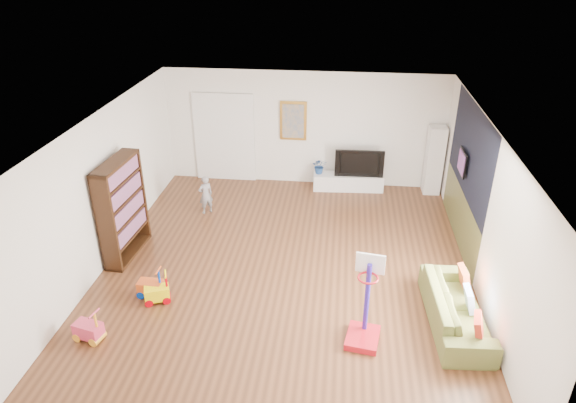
# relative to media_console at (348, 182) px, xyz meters

# --- Properties ---
(floor) EXTENTS (6.50, 7.50, 0.00)m
(floor) POSITION_rel_media_console_xyz_m (-1.09, -3.45, -0.19)
(floor) COLOR brown
(floor) RESTS_ON ground
(ceiling) EXTENTS (6.50, 7.50, 0.00)m
(ceiling) POSITION_rel_media_console_xyz_m (-1.09, -3.45, 2.51)
(ceiling) COLOR white
(ceiling) RESTS_ON ground
(wall_back) EXTENTS (6.50, 0.00, 2.70)m
(wall_back) POSITION_rel_media_console_xyz_m (-1.09, 0.30, 1.16)
(wall_back) COLOR white
(wall_back) RESTS_ON ground
(wall_front) EXTENTS (6.50, 0.00, 2.70)m
(wall_front) POSITION_rel_media_console_xyz_m (-1.09, -7.20, 1.16)
(wall_front) COLOR silver
(wall_front) RESTS_ON ground
(wall_left) EXTENTS (0.00, 7.50, 2.70)m
(wall_left) POSITION_rel_media_console_xyz_m (-4.34, -3.45, 1.16)
(wall_left) COLOR silver
(wall_left) RESTS_ON ground
(wall_right) EXTENTS (0.00, 7.50, 2.70)m
(wall_right) POSITION_rel_media_console_xyz_m (2.16, -3.45, 1.16)
(wall_right) COLOR white
(wall_right) RESTS_ON ground
(navy_accent) EXTENTS (0.01, 3.20, 1.70)m
(navy_accent) POSITION_rel_media_console_xyz_m (2.15, -2.05, 1.66)
(navy_accent) COLOR black
(navy_accent) RESTS_ON wall_right
(olive_wainscot) EXTENTS (0.01, 3.20, 1.00)m
(olive_wainscot) POSITION_rel_media_console_xyz_m (2.15, -2.05, 0.31)
(olive_wainscot) COLOR brown
(olive_wainscot) RESTS_ON wall_right
(doorway) EXTENTS (1.45, 0.06, 2.10)m
(doorway) POSITION_rel_media_console_xyz_m (-2.99, 0.26, 0.86)
(doorway) COLOR white
(doorway) RESTS_ON ground
(painting_back) EXTENTS (0.62, 0.06, 0.92)m
(painting_back) POSITION_rel_media_console_xyz_m (-1.34, 0.26, 1.36)
(painting_back) COLOR gold
(painting_back) RESTS_ON wall_back
(artwork_right) EXTENTS (0.04, 0.56, 0.46)m
(artwork_right) POSITION_rel_media_console_xyz_m (2.08, -1.85, 1.36)
(artwork_right) COLOR #7F3F8C
(artwork_right) RESTS_ON wall_right
(media_console) EXTENTS (1.65, 0.51, 0.38)m
(media_console) POSITION_rel_media_console_xyz_m (0.00, 0.00, 0.00)
(media_console) COLOR white
(media_console) RESTS_ON ground
(tall_cabinet) EXTENTS (0.39, 0.39, 1.60)m
(tall_cabinet) POSITION_rel_media_console_xyz_m (1.92, 0.06, 0.61)
(tall_cabinet) COLOR white
(tall_cabinet) RESTS_ON ground
(bookshelf) EXTENTS (0.41, 1.30, 1.87)m
(bookshelf) POSITION_rel_media_console_xyz_m (-4.08, -3.27, 0.75)
(bookshelf) COLOR black
(bookshelf) RESTS_ON ground
(sofa) EXTENTS (0.89, 2.03, 0.58)m
(sofa) POSITION_rel_media_console_xyz_m (1.67, -4.63, 0.10)
(sofa) COLOR #61692F
(sofa) RESTS_ON ground
(basketball_hoop) EXTENTS (0.56, 0.65, 1.39)m
(basketball_hoop) POSITION_rel_media_console_xyz_m (0.26, -5.18, 0.50)
(basketball_hoop) COLOR red
(basketball_hoop) RESTS_ON ground
(ride_on_yellow) EXTENTS (0.45, 0.37, 0.52)m
(ride_on_yellow) POSITION_rel_media_console_xyz_m (-3.05, -4.63, 0.07)
(ride_on_yellow) COLOR #FFE605
(ride_on_yellow) RESTS_ON ground
(ride_on_orange) EXTENTS (0.41, 0.26, 0.53)m
(ride_on_orange) POSITION_rel_media_console_xyz_m (-3.21, -4.49, 0.08)
(ride_on_orange) COLOR #D3531D
(ride_on_orange) RESTS_ON ground
(ride_on_pink) EXTENTS (0.45, 0.34, 0.54)m
(ride_on_pink) POSITION_rel_media_console_xyz_m (-3.75, -5.60, 0.08)
(ride_on_pink) COLOR #D43657
(ride_on_pink) RESTS_ON ground
(child) EXTENTS (0.37, 0.35, 0.86)m
(child) POSITION_rel_media_console_xyz_m (-3.03, -1.52, 0.24)
(child) COLOR gray
(child) RESTS_ON ground
(tv) EXTENTS (1.13, 0.17, 0.65)m
(tv) POSITION_rel_media_console_xyz_m (0.23, 0.01, 0.51)
(tv) COLOR black
(tv) RESTS_ON media_console
(vase_plant) EXTENTS (0.36, 0.33, 0.37)m
(vase_plant) POSITION_rel_media_console_xyz_m (-0.68, -0.01, 0.38)
(vase_plant) COLOR navy
(vase_plant) RESTS_ON media_console
(pillow_left) EXTENTS (0.17, 0.37, 0.35)m
(pillow_left) POSITION_rel_media_console_xyz_m (1.85, -5.24, 0.27)
(pillow_left) COLOR red
(pillow_left) RESTS_ON sofa
(pillow_center) EXTENTS (0.09, 0.35, 0.35)m
(pillow_center) POSITION_rel_media_console_xyz_m (1.84, -4.60, 0.27)
(pillow_center) COLOR white
(pillow_center) RESTS_ON sofa
(pillow_right) EXTENTS (0.12, 0.37, 0.37)m
(pillow_right) POSITION_rel_media_console_xyz_m (1.87, -4.06, 0.27)
(pillow_right) COLOR #AB4424
(pillow_right) RESTS_ON sofa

